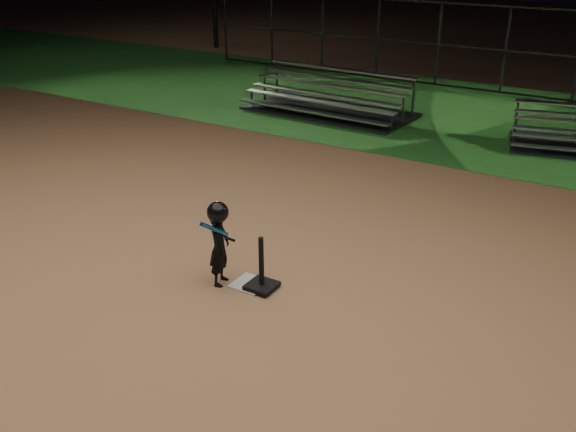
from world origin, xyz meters
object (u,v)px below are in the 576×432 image
at_px(batting_tee, 262,279).
at_px(bleacher_left, 328,105).
at_px(home_plate, 250,284).
at_px(child_batter, 219,241).

distance_m(batting_tee, bleacher_left, 9.12).
distance_m(home_plate, child_batter, 0.75).
bearing_deg(home_plate, bleacher_left, 111.37).
height_order(home_plate, bleacher_left, bleacher_left).
bearing_deg(batting_tee, bleacher_left, 112.52).
relative_size(child_batter, bleacher_left, 0.27).
relative_size(home_plate, batting_tee, 0.60).
height_order(home_plate, child_batter, child_batter).
bearing_deg(child_batter, batting_tee, -92.18).
bearing_deg(child_batter, bleacher_left, 1.91).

